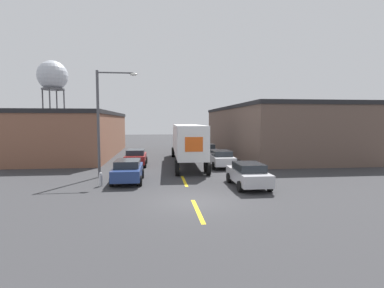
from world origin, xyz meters
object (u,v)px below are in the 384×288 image
object	(u,v)px
parked_car_right_far	(207,150)
parked_car_left_near	(128,170)
parked_car_right_mid	(221,158)
street_lamp	(103,115)
semi_truck	(187,140)
parked_car_left_far	(136,157)
water_tower	(53,77)
fire_hydrant	(101,179)
parked_car_right_near	(248,174)

from	to	relation	value
parked_car_right_far	parked_car_left_near	bearing A→B (deg)	-119.28
parked_car_right_mid	street_lamp	world-z (taller)	street_lamp
semi_truck	street_lamp	size ratio (longest dim) A/B	1.96
parked_car_left_far	water_tower	world-z (taller)	water_tower
parked_car_right_mid	parked_car_left_near	bearing A→B (deg)	-143.14
fire_hydrant	parked_car_left_far	bearing A→B (deg)	79.65
parked_car_left_far	water_tower	bearing A→B (deg)	117.23
parked_car_left_far	street_lamp	world-z (taller)	street_lamp
semi_truck	parked_car_left_near	xyz separation A→B (m)	(-4.91, -8.73, -1.51)
parked_car_right_far	semi_truck	bearing A→B (deg)	-119.16
street_lamp	parked_car_left_far	bearing A→B (deg)	70.97
semi_truck	street_lamp	xyz separation A→B (m)	(-6.83, -6.65, 2.30)
semi_truck	water_tower	bearing A→B (deg)	124.94
semi_truck	parked_car_left_near	distance (m)	10.13
parked_car_right_mid	street_lamp	bearing A→B (deg)	-158.92
parked_car_right_far	water_tower	xyz separation A→B (m)	(-27.63, 32.47, 12.79)
parked_car_left_far	parked_car_right_near	size ratio (longest dim) A/B	1.00
parked_car_right_mid	semi_truck	bearing A→B (deg)	134.24
semi_truck	parked_car_right_near	bearing A→B (deg)	-74.20
parked_car_right_mid	water_tower	xyz separation A→B (m)	(-27.63, 40.49, 12.79)
parked_car_right_mid	parked_car_left_near	distance (m)	9.69
parked_car_right_mid	fire_hydrant	bearing A→B (deg)	-143.30
parked_car_left_near	parked_car_left_far	bearing A→B (deg)	90.00
parked_car_right_near	semi_truck	bearing A→B (deg)	104.28
fire_hydrant	water_tower	bearing A→B (deg)	111.05
parked_car_right_mid	parked_car_left_near	world-z (taller)	same
parked_car_right_far	fire_hydrant	xyz separation A→B (m)	(-9.36, -14.99, -0.37)
parked_car_right_far	parked_car_right_mid	world-z (taller)	same
semi_truck	water_tower	world-z (taller)	water_tower
parked_car_right_far	fire_hydrant	distance (m)	17.68
water_tower	parked_car_right_mid	bearing A→B (deg)	-55.69
parked_car_left_far	parked_car_right_mid	size ratio (longest dim) A/B	1.00
parked_car_right_near	parked_car_right_mid	size ratio (longest dim) A/B	1.00
parked_car_right_far	street_lamp	bearing A→B (deg)	-129.48
parked_car_left_near	water_tower	distance (m)	51.99
parked_car_right_near	parked_car_left_far	bearing A→B (deg)	127.53
semi_truck	parked_car_left_far	bearing A→B (deg)	-166.12
parked_car_right_near	street_lamp	size ratio (longest dim) A/B	0.56
parked_car_right_far	parked_car_right_mid	bearing A→B (deg)	-90.00
street_lamp	water_tower	bearing A→B (deg)	112.11
parked_car_right_near	street_lamp	bearing A→B (deg)	154.96
fire_hydrant	parked_car_right_mid	bearing A→B (deg)	36.70
parked_car_right_far	street_lamp	xyz separation A→B (m)	(-9.67, -11.74, 3.81)
water_tower	street_lamp	world-z (taller)	water_tower
parked_car_right_near	fire_hydrant	distance (m)	9.46
parked_car_left_far	fire_hydrant	distance (m)	8.98
semi_truck	parked_car_right_mid	bearing A→B (deg)	-44.24
parked_car_right_mid	parked_car_left_near	size ratio (longest dim) A/B	1.00
semi_truck	parked_car_right_far	xyz separation A→B (m)	(2.84, 5.10, -1.51)
parked_car_left_near	street_lamp	distance (m)	4.75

